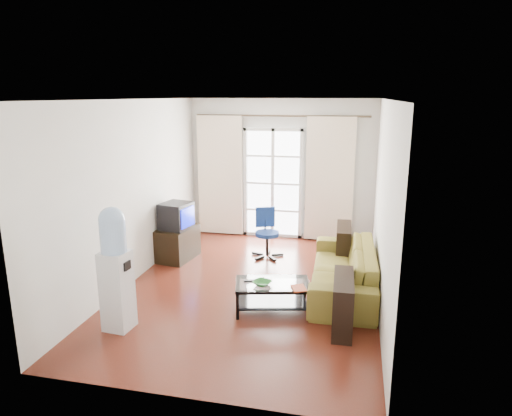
{
  "coord_description": "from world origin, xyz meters",
  "views": [
    {
      "loc": [
        1.42,
        -6.08,
        2.76
      ],
      "look_at": [
        -0.0,
        0.35,
        1.12
      ],
      "focal_mm": 32.0,
      "sensor_mm": 36.0,
      "label": 1
    }
  ],
  "objects": [
    {
      "name": "floor",
      "position": [
        0.0,
        0.0,
        0.0
      ],
      "size": [
        5.2,
        5.2,
        0.0
      ],
      "primitive_type": "plane",
      "color": "#5F2416",
      "rests_on": "ground"
    },
    {
      "name": "ceiling",
      "position": [
        0.0,
        0.0,
        2.7
      ],
      "size": [
        5.2,
        5.2,
        0.0
      ],
      "primitive_type": "plane",
      "rotation": [
        3.14,
        0.0,
        0.0
      ],
      "color": "white",
      "rests_on": "wall_back"
    },
    {
      "name": "wall_back",
      "position": [
        0.0,
        2.6,
        1.35
      ],
      "size": [
        3.6,
        0.02,
        2.7
      ],
      "primitive_type": "cube",
      "color": "silver",
      "rests_on": "floor"
    },
    {
      "name": "wall_front",
      "position": [
        0.0,
        -2.6,
        1.35
      ],
      "size": [
        3.6,
        0.02,
        2.7
      ],
      "primitive_type": "cube",
      "color": "silver",
      "rests_on": "floor"
    },
    {
      "name": "wall_left",
      "position": [
        -1.8,
        0.0,
        1.35
      ],
      "size": [
        0.02,
        5.2,
        2.7
      ],
      "primitive_type": "cube",
      "color": "silver",
      "rests_on": "floor"
    },
    {
      "name": "wall_right",
      "position": [
        1.8,
        0.0,
        1.35
      ],
      "size": [
        0.02,
        5.2,
        2.7
      ],
      "primitive_type": "cube",
      "color": "silver",
      "rests_on": "floor"
    },
    {
      "name": "french_door",
      "position": [
        -0.15,
        2.54,
        1.07
      ],
      "size": [
        1.16,
        0.06,
        2.15
      ],
      "color": "white",
      "rests_on": "wall_back"
    },
    {
      "name": "curtain_rod",
      "position": [
        0.0,
        2.5,
        2.38
      ],
      "size": [
        3.3,
        0.04,
        0.04
      ],
      "primitive_type": "cylinder",
      "rotation": [
        0.0,
        1.57,
        0.0
      ],
      "color": "#4C3F2D",
      "rests_on": "wall_back"
    },
    {
      "name": "curtain_left",
      "position": [
        -1.2,
        2.48,
        1.2
      ],
      "size": [
        0.9,
        0.07,
        2.35
      ],
      "primitive_type": "cube",
      "color": "#F9E6C8",
      "rests_on": "curtain_rod"
    },
    {
      "name": "curtain_right",
      "position": [
        0.95,
        2.48,
        1.2
      ],
      "size": [
        0.9,
        0.07,
        2.35
      ],
      "primitive_type": "cube",
      "color": "#F9E6C8",
      "rests_on": "curtain_rod"
    },
    {
      "name": "radiator",
      "position": [
        0.8,
        2.5,
        0.33
      ],
      "size": [
        0.64,
        0.12,
        0.64
      ],
      "primitive_type": "cube",
      "color": "gray",
      "rests_on": "floor"
    },
    {
      "name": "sofa",
      "position": [
        1.32,
        0.21,
        0.33
      ],
      "size": [
        2.28,
        1.01,
        0.65
      ],
      "primitive_type": "imported",
      "rotation": [
        0.0,
        0.0,
        -1.54
      ],
      "color": "olive",
      "rests_on": "floor"
    },
    {
      "name": "coffee_table",
      "position": [
        0.44,
        -0.66,
        0.25
      ],
      "size": [
        1.06,
        0.75,
        0.39
      ],
      "rotation": [
        0.0,
        0.0,
        0.23
      ],
      "color": "silver",
      "rests_on": "floor"
    },
    {
      "name": "bowl",
      "position": [
        0.33,
        -0.76,
        0.42
      ],
      "size": [
        0.38,
        0.38,
        0.06
      ],
      "primitive_type": "imported",
      "rotation": [
        0.0,
        0.0,
        -0.38
      ],
      "color": "green",
      "rests_on": "coffee_table"
    },
    {
      "name": "book",
      "position": [
        0.72,
        -0.81,
        0.4
      ],
      "size": [
        0.32,
        0.34,
        0.02
      ],
      "primitive_type": "imported",
      "rotation": [
        0.0,
        0.0,
        0.36
      ],
      "color": "#AA2514",
      "rests_on": "coffee_table"
    },
    {
      "name": "remote",
      "position": [
        0.15,
        -0.68,
        0.4
      ],
      "size": [
        0.19,
        0.1,
        0.02
      ],
      "primitive_type": "cube",
      "rotation": [
        0.0,
        0.0,
        0.28
      ],
      "color": "black",
      "rests_on": "coffee_table"
    },
    {
      "name": "tv_stand",
      "position": [
        -1.52,
        0.92,
        0.28
      ],
      "size": [
        0.61,
        0.83,
        0.56
      ],
      "primitive_type": "cube",
      "rotation": [
        0.0,
        0.0,
        -0.14
      ],
      "color": "black",
      "rests_on": "floor"
    },
    {
      "name": "crt_tv",
      "position": [
        -1.51,
        0.88,
        0.78
      ],
      "size": [
        0.56,
        0.56,
        0.44
      ],
      "rotation": [
        0.0,
        0.0,
        -0.2
      ],
      "color": "black",
      "rests_on": "tv_stand"
    },
    {
      "name": "task_chair",
      "position": [
        -0.03,
        1.36,
        0.25
      ],
      "size": [
        0.76,
        0.76,
        0.85
      ],
      "rotation": [
        0.0,
        0.0,
        0.38
      ],
      "color": "black",
      "rests_on": "floor"
    },
    {
      "name": "water_cooler",
      "position": [
        -1.29,
        -1.52,
        0.79
      ],
      "size": [
        0.35,
        0.33,
        1.52
      ],
      "rotation": [
        0.0,
        0.0,
        -0.09
      ],
      "color": "silver",
      "rests_on": "floor"
    }
  ]
}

